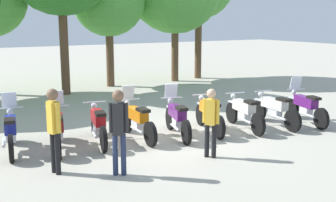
{
  "coord_description": "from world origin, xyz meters",
  "views": [
    {
      "loc": [
        -5.87,
        -9.46,
        3.17
      ],
      "look_at": [
        0.0,
        0.5,
        0.9
      ],
      "focal_mm": 44.93,
      "sensor_mm": 36.0,
      "label": 1
    }
  ],
  "objects_px": {
    "motorcycle_0": "(11,131)",
    "person_0": "(211,118)",
    "person_2": "(119,125)",
    "motorcycle_6": "(244,112)",
    "person_1": "(54,124)",
    "tree_4": "(109,0)",
    "motorcycle_7": "(274,109)",
    "motorcycle_8": "(305,107)",
    "motorcycle_5": "(209,114)",
    "motorcycle_1": "(58,128)",
    "motorcycle_4": "(177,118)",
    "motorcycle_3": "(137,120)",
    "motorcycle_2": "(98,124)"
  },
  "relations": [
    {
      "from": "motorcycle_0",
      "to": "person_0",
      "type": "bearing_deg",
      "value": -115.13
    },
    {
      "from": "motorcycle_0",
      "to": "person_2",
      "type": "distance_m",
      "value": 3.25
    },
    {
      "from": "motorcycle_6",
      "to": "person_0",
      "type": "xyz_separation_m",
      "value": [
        -2.37,
        -1.6,
        0.44
      ]
    },
    {
      "from": "person_1",
      "to": "tree_4",
      "type": "height_order",
      "value": "tree_4"
    },
    {
      "from": "motorcycle_0",
      "to": "tree_4",
      "type": "bearing_deg",
      "value": -25.83
    },
    {
      "from": "motorcycle_7",
      "to": "motorcycle_8",
      "type": "bearing_deg",
      "value": -98.07
    },
    {
      "from": "motorcycle_6",
      "to": "motorcycle_7",
      "type": "bearing_deg",
      "value": -87.71
    },
    {
      "from": "person_1",
      "to": "person_2",
      "type": "relative_size",
      "value": 1.01
    },
    {
      "from": "motorcycle_0",
      "to": "person_0",
      "type": "relative_size",
      "value": 1.34
    },
    {
      "from": "motorcycle_0",
      "to": "motorcycle_5",
      "type": "height_order",
      "value": "motorcycle_0"
    },
    {
      "from": "motorcycle_5",
      "to": "person_1",
      "type": "height_order",
      "value": "person_1"
    },
    {
      "from": "tree_4",
      "to": "motorcycle_1",
      "type": "bearing_deg",
      "value": -120.37
    },
    {
      "from": "motorcycle_0",
      "to": "motorcycle_1",
      "type": "bearing_deg",
      "value": -97.97
    },
    {
      "from": "motorcycle_5",
      "to": "motorcycle_7",
      "type": "height_order",
      "value": "same"
    },
    {
      "from": "motorcycle_1",
      "to": "person_1",
      "type": "xyz_separation_m",
      "value": [
        -0.53,
        -1.66,
        0.54
      ]
    },
    {
      "from": "motorcycle_5",
      "to": "motorcycle_7",
      "type": "relative_size",
      "value": 0.97
    },
    {
      "from": "motorcycle_7",
      "to": "motorcycle_6",
      "type": "bearing_deg",
      "value": 85.73
    },
    {
      "from": "motorcycle_0",
      "to": "motorcycle_5",
      "type": "distance_m",
      "value": 5.3
    },
    {
      "from": "motorcycle_5",
      "to": "tree_4",
      "type": "relative_size",
      "value": 0.37
    },
    {
      "from": "motorcycle_4",
      "to": "motorcycle_6",
      "type": "relative_size",
      "value": 0.99
    },
    {
      "from": "person_0",
      "to": "person_1",
      "type": "xyz_separation_m",
      "value": [
        -3.38,
        0.79,
        0.12
      ]
    },
    {
      "from": "motorcycle_6",
      "to": "motorcycle_8",
      "type": "height_order",
      "value": "motorcycle_8"
    },
    {
      "from": "motorcycle_8",
      "to": "tree_4",
      "type": "relative_size",
      "value": 0.37
    },
    {
      "from": "person_1",
      "to": "motorcycle_7",
      "type": "bearing_deg",
      "value": 171.12
    },
    {
      "from": "person_1",
      "to": "tree_4",
      "type": "distance_m",
      "value": 11.91
    },
    {
      "from": "motorcycle_3",
      "to": "person_2",
      "type": "height_order",
      "value": "person_2"
    },
    {
      "from": "motorcycle_1",
      "to": "motorcycle_7",
      "type": "distance_m",
      "value": 6.34
    },
    {
      "from": "motorcycle_3",
      "to": "motorcycle_5",
      "type": "height_order",
      "value": "motorcycle_3"
    },
    {
      "from": "motorcycle_1",
      "to": "person_0",
      "type": "xyz_separation_m",
      "value": [
        2.84,
        -2.45,
        0.42
      ]
    },
    {
      "from": "person_0",
      "to": "motorcycle_4",
      "type": "bearing_deg",
      "value": -134.85
    },
    {
      "from": "motorcycle_2",
      "to": "person_1",
      "type": "xyz_separation_m",
      "value": [
        -1.57,
        -1.63,
        0.56
      ]
    },
    {
      "from": "motorcycle_4",
      "to": "motorcycle_5",
      "type": "relative_size",
      "value": 1.0
    },
    {
      "from": "motorcycle_7",
      "to": "motorcycle_3",
      "type": "bearing_deg",
      "value": 83.87
    },
    {
      "from": "motorcycle_5",
      "to": "motorcycle_8",
      "type": "bearing_deg",
      "value": -86.85
    },
    {
      "from": "motorcycle_7",
      "to": "person_1",
      "type": "xyz_separation_m",
      "value": [
        -6.79,
        -0.64,
        0.56
      ]
    },
    {
      "from": "motorcycle_2",
      "to": "motorcycle_6",
      "type": "xyz_separation_m",
      "value": [
        4.18,
        -0.82,
        0.0
      ]
    },
    {
      "from": "motorcycle_8",
      "to": "person_2",
      "type": "distance_m",
      "value": 6.86
    },
    {
      "from": "motorcycle_1",
      "to": "person_2",
      "type": "height_order",
      "value": "person_2"
    },
    {
      "from": "motorcycle_2",
      "to": "motorcycle_4",
      "type": "bearing_deg",
      "value": -90.57
    },
    {
      "from": "motorcycle_6",
      "to": "motorcycle_5",
      "type": "bearing_deg",
      "value": 86.64
    },
    {
      "from": "motorcycle_8",
      "to": "tree_4",
      "type": "height_order",
      "value": "tree_4"
    },
    {
      "from": "motorcycle_4",
      "to": "person_0",
      "type": "xyz_separation_m",
      "value": [
        -0.29,
        -1.94,
        0.42
      ]
    },
    {
      "from": "person_0",
      "to": "person_1",
      "type": "bearing_deg",
      "value": -49.52
    },
    {
      "from": "motorcycle_0",
      "to": "person_1",
      "type": "distance_m",
      "value": 2.15
    },
    {
      "from": "motorcycle_0",
      "to": "motorcycle_1",
      "type": "relative_size",
      "value": 1.01
    },
    {
      "from": "motorcycle_5",
      "to": "person_0",
      "type": "bearing_deg",
      "value": 160.61
    },
    {
      "from": "motorcycle_2",
      "to": "motorcycle_8",
      "type": "distance_m",
      "value": 6.39
    },
    {
      "from": "motorcycle_6",
      "to": "person_1",
      "type": "height_order",
      "value": "person_1"
    },
    {
      "from": "motorcycle_6",
      "to": "person_0",
      "type": "relative_size",
      "value": 1.34
    },
    {
      "from": "motorcycle_1",
      "to": "motorcycle_4",
      "type": "distance_m",
      "value": 3.17
    }
  ]
}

